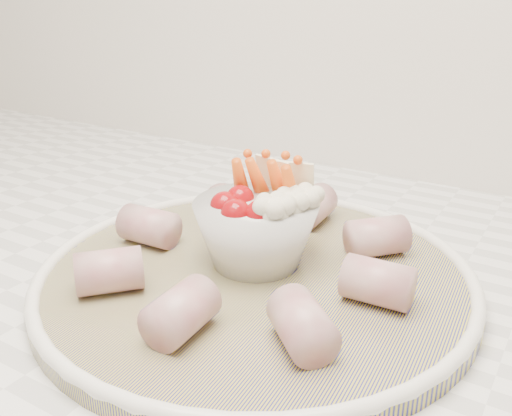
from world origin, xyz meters
The scene contains 3 objects.
serving_platter centered at (0.07, 1.38, 0.93)m, with size 0.42×0.42×0.02m.
veggie_bowl centered at (0.07, 1.40, 0.97)m, with size 0.11×0.11×0.10m.
cured_meat_rolls centered at (0.07, 1.39, 0.95)m, with size 0.29×0.29×0.04m.
Camera 1 is at (0.31, 1.00, 1.18)m, focal length 40.00 mm.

